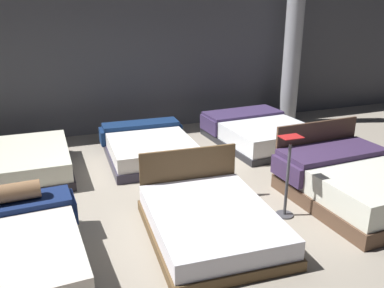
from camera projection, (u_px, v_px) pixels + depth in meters
ground_plane at (179, 194)px, 6.14m from camera, size 18.00×18.00×0.02m
showroom_back_wall at (126, 51)px, 8.62m from camera, size 18.00×0.06×3.50m
bed_0 at (9, 255)px, 4.21m from camera, size 1.60×2.04×0.76m
bed_1 at (210, 221)px, 5.00m from camera, size 1.59×2.03×0.82m
bed_2 at (355, 183)px, 5.79m from camera, size 1.74×2.02×0.97m
bed_3 at (21, 163)px, 6.71m from camera, size 1.60×1.93×0.44m
bed_4 at (149, 147)px, 7.47m from camera, size 1.62×2.01×0.49m
bed_5 at (258, 132)px, 8.28m from camera, size 1.80×2.23×0.50m
price_sign at (287, 186)px, 5.36m from camera, size 0.28×0.24×1.13m
support_pillar at (293, 48)px, 9.23m from camera, size 0.40×0.40×3.50m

